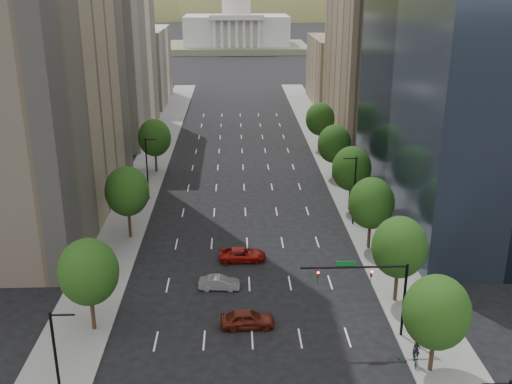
{
  "coord_description": "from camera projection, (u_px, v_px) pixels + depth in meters",
  "views": [
    {
      "loc": [
        -1.3,
        -14.43,
        29.54
      ],
      "look_at": [
        0.89,
        45.54,
        8.0
      ],
      "focal_mm": 41.97,
      "sensor_mm": 36.0,
      "label": 1
    }
  ],
  "objects": [
    {
      "name": "streetlight_ln",
      "position": [
        147.0,
        167.0,
        82.64
      ],
      "size": [
        1.7,
        0.2,
        9.0
      ],
      "color": "black",
      "rests_on": "ground"
    },
    {
      "name": "filler_left",
      "position": [
        138.0,
        66.0,
        147.62
      ],
      "size": [
        14.0,
        26.0,
        18.0
      ],
      "primitive_type": "cube",
      "color": "beige",
      "rests_on": "ground"
    },
    {
      "name": "foothills",
      "position": [
        269.0,
        49.0,
        601.34
      ],
      "size": [
        720.0,
        413.0,
        263.0
      ],
      "color": "olive",
      "rests_on": "ground"
    },
    {
      "name": "tree_left_2",
      "position": [
        155.0,
        138.0,
        94.57
      ],
      "size": [
        5.2,
        5.2,
        8.68
      ],
      "color": "#382316",
      "rests_on": "ground"
    },
    {
      "name": "cyclist",
      "position": [
        416.0,
        357.0,
        47.96
      ],
      "size": [
        0.91,
        1.73,
        2.18
      ],
      "rotation": [
        0.0,
        0.0,
        -0.22
      ],
      "color": "black",
      "rests_on": "sidewalk_right"
    },
    {
      "name": "streetlight_ls",
      "position": [
        58.0,
        366.0,
        40.31
      ],
      "size": [
        1.7,
        0.2,
        9.0
      ],
      "color": "black",
      "rests_on": "ground"
    },
    {
      "name": "sidewalk_right",
      "position": [
        360.0,
        210.0,
        80.54
      ],
      "size": [
        6.0,
        200.0,
        0.15
      ],
      "primitive_type": "cube",
      "color": "slate",
      "rests_on": "ground"
    },
    {
      "name": "filler_right",
      "position": [
        341.0,
        71.0,
        146.86
      ],
      "size": [
        14.0,
        26.0,
        16.0
      ],
      "primitive_type": "cube",
      "color": "#8C7759",
      "rests_on": "ground"
    },
    {
      "name": "capitol",
      "position": [
        236.0,
        30.0,
        255.57
      ],
      "size": [
        60.0,
        40.0,
        35.2
      ],
      "color": "#596647",
      "rests_on": "ground"
    },
    {
      "name": "tree_right_0",
      "position": [
        437.0,
        312.0,
        45.78
      ],
      "size": [
        5.2,
        5.2,
        8.39
      ],
      "color": "#382316",
      "rests_on": "ground"
    },
    {
      "name": "car_red_far",
      "position": [
        242.0,
        254.0,
        66.04
      ],
      "size": [
        5.22,
        2.45,
        1.44
      ],
      "primitive_type": "imported",
      "rotation": [
        0.0,
        0.0,
        1.58
      ],
      "color": "maroon",
      "rests_on": "ground"
    },
    {
      "name": "tree_left_0",
      "position": [
        89.0,
        272.0,
        51.28
      ],
      "size": [
        5.2,
        5.2,
        8.75
      ],
      "color": "#382316",
      "rests_on": "ground"
    },
    {
      "name": "midrise_cream_left",
      "position": [
        109.0,
        45.0,
        113.71
      ],
      "size": [
        14.0,
        30.0,
        35.0
      ],
      "primitive_type": "cube",
      "color": "beige",
      "rests_on": "ground"
    },
    {
      "name": "car_maroon",
      "position": [
        247.0,
        319.0,
        53.38
      ],
      "size": [
        4.96,
        2.18,
        1.66
      ],
      "primitive_type": "imported",
      "rotation": [
        0.0,
        0.0,
        1.62
      ],
      "color": "#50170D",
      "rests_on": "ground"
    },
    {
      "name": "tree_right_1",
      "position": [
        399.0,
        247.0,
        56.0
      ],
      "size": [
        5.2,
        5.2,
        8.75
      ],
      "color": "#382316",
      "rests_on": "ground"
    },
    {
      "name": "sidewalk_left",
      "position": [
        129.0,
        213.0,
        79.48
      ],
      "size": [
        6.0,
        200.0,
        0.15
      ],
      "primitive_type": "cube",
      "color": "slate",
      "rests_on": "ground"
    },
    {
      "name": "parking_tan_right",
      "position": [
        372.0,
        59.0,
        113.45
      ],
      "size": [
        14.0,
        30.0,
        30.0
      ],
      "primitive_type": "cube",
      "color": "#8C7759",
      "rests_on": "ground"
    },
    {
      "name": "car_silver",
      "position": [
        219.0,
        283.0,
        60.0
      ],
      "size": [
        4.18,
        1.67,
        1.35
      ],
      "primitive_type": "imported",
      "rotation": [
        0.0,
        0.0,
        1.51
      ],
      "color": "gray",
      "rests_on": "ground"
    },
    {
      "name": "tree_right_5",
      "position": [
        320.0,
        119.0,
        106.79
      ],
      "size": [
        5.2,
        5.2,
        8.75
      ],
      "color": "#382316",
      "rests_on": "ground"
    },
    {
      "name": "tree_right_3",
      "position": [
        352.0,
        169.0,
        78.53
      ],
      "size": [
        5.2,
        5.2,
        8.89
      ],
      "color": "#382316",
      "rests_on": "ground"
    },
    {
      "name": "traffic_signal",
      "position": [
        377.0,
        284.0,
        50.43
      ],
      "size": [
        9.12,
        0.4,
        7.38
      ],
      "color": "black",
      "rests_on": "ground"
    },
    {
      "name": "streetlight_rn",
      "position": [
        354.0,
        189.0,
        74.16
      ],
      "size": [
        1.7,
        0.2,
        9.0
      ],
      "color": "black",
      "rests_on": "ground"
    },
    {
      "name": "tree_right_2",
      "position": [
        371.0,
        203.0,
        67.34
      ],
      "size": [
        5.2,
        5.2,
        8.61
      ],
      "color": "#382316",
      "rests_on": "ground"
    },
    {
      "name": "tree_right_4",
      "position": [
        334.0,
        144.0,
        91.84
      ],
      "size": [
        5.2,
        5.2,
        8.46
      ],
      "color": "#382316",
      "rests_on": "ground"
    },
    {
      "name": "tree_left_1",
      "position": [
        127.0,
        191.0,
        70.01
      ],
      "size": [
        5.2,
        5.2,
        8.97
      ],
      "color": "#382316",
      "rests_on": "ground"
    }
  ]
}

